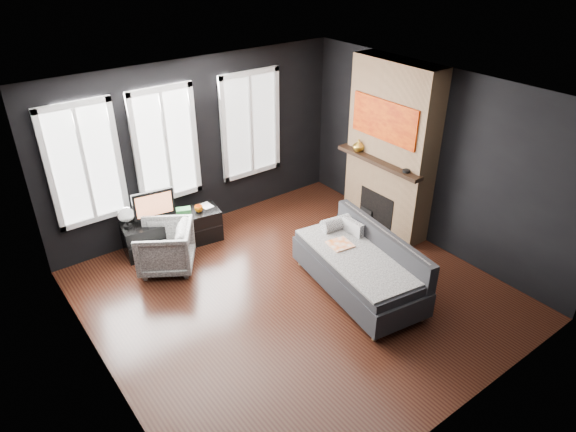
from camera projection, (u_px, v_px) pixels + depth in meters
floor at (295, 295)px, 6.92m from camera, size 5.00×5.00×0.00m
ceiling at (297, 98)px, 5.59m from camera, size 5.00×5.00×0.00m
wall_back at (198, 145)px, 7.99m from camera, size 5.00×0.02×2.70m
wall_left at (91, 281)px, 4.95m from camera, size 0.02×5.00×2.70m
wall_right at (430, 158)px, 7.56m from camera, size 0.02×5.00×2.70m
windows at (165, 85)px, 7.22m from camera, size 4.00×0.16×1.76m
fireplace at (391, 149)px, 7.87m from camera, size 0.70×1.62×2.70m
sofa at (358, 264)px, 6.79m from camera, size 1.27×2.11×0.86m
stripe_pillow at (352, 232)px, 7.15m from camera, size 0.09×0.35×0.35m
armchair at (165, 245)px, 7.29m from camera, size 0.98×1.00×0.76m
media_console at (173, 231)px, 7.86m from camera, size 1.52×0.66×0.51m
monitor at (154, 204)px, 7.52m from camera, size 0.63×0.22×0.55m
desk_fan at (126, 217)px, 7.41m from camera, size 0.28×0.28×0.33m
mug at (199, 208)px, 7.85m from camera, size 0.14×0.12×0.13m
book at (201, 202)px, 7.94m from camera, size 0.16×0.02×0.22m
storage_box at (184, 212)px, 7.75m from camera, size 0.25×0.21×0.12m
mantel_vase at (359, 145)px, 8.07m from camera, size 0.25×0.25×0.19m
mantel_clock at (406, 171)px, 7.41m from camera, size 0.14×0.14×0.04m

